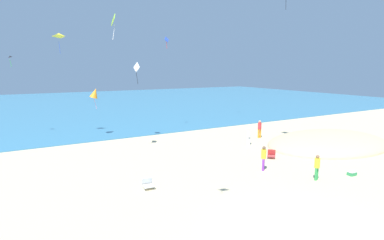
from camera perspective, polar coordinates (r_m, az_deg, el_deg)
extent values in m
plane|color=#C6B58C|center=(20.47, -1.85, -8.11)|extent=(120.00, 120.00, 0.00)
cube|color=teal|center=(57.37, -20.45, 2.78)|extent=(120.00, 60.00, 0.05)
ellipsoid|color=tan|center=(27.88, 24.22, -4.17)|extent=(11.36, 7.95, 1.92)
cube|color=#D13D3D|center=(22.14, 14.69, -6.59)|extent=(0.72, 0.72, 0.03)
cube|color=#D13D3D|center=(22.33, 14.73, -5.88)|extent=(0.51, 0.52, 0.44)
cylinder|color=#B7B7BC|center=(22.02, 15.37, -6.94)|extent=(0.02, 0.02, 0.17)
cylinder|color=#B7B7BC|center=(22.03, 13.95, -6.87)|extent=(0.02, 0.02, 0.17)
cube|color=white|center=(16.40, -8.14, -12.18)|extent=(0.60, 0.54, 0.03)
cube|color=white|center=(16.57, -8.44, -11.27)|extent=(0.58, 0.19, 0.37)
cylinder|color=#B7B7BC|center=(16.38, -7.00, -12.50)|extent=(0.02, 0.02, 0.17)
cylinder|color=#B7B7BC|center=(16.22, -8.95, -12.77)|extent=(0.02, 0.02, 0.17)
cube|color=#339956|center=(20.51, 27.85, -8.91)|extent=(0.49, 0.35, 0.21)
cube|color=white|center=(20.47, 27.88, -8.58)|extent=(0.51, 0.37, 0.04)
cylinder|color=orange|center=(28.43, 12.71, -2.47)|extent=(0.14, 0.14, 0.80)
cylinder|color=orange|center=(28.34, 12.39, -2.50)|extent=(0.14, 0.14, 0.80)
cylinder|color=red|center=(28.25, 12.60, -1.09)|extent=(0.38, 0.38, 0.60)
sphere|color=tan|center=(28.18, 12.63, -0.29)|extent=(0.22, 0.22, 0.22)
cylinder|color=purple|center=(19.56, 13.29, -8.05)|extent=(0.13, 0.13, 0.77)
cylinder|color=purple|center=(19.39, 13.23, -8.20)|extent=(0.13, 0.13, 0.77)
cylinder|color=yellow|center=(19.28, 13.34, -6.23)|extent=(0.43, 0.43, 0.57)
sphere|color=brown|center=(19.19, 13.38, -5.13)|extent=(0.21, 0.21, 0.21)
cylinder|color=green|center=(18.70, 22.26, -9.40)|extent=(0.13, 0.13, 0.73)
cylinder|color=green|center=(18.84, 22.47, -9.27)|extent=(0.13, 0.13, 0.73)
cylinder|color=yellow|center=(18.58, 22.49, -7.47)|extent=(0.35, 0.35, 0.55)
sphere|color=#846047|center=(18.48, 22.56, -6.38)|extent=(0.20, 0.20, 0.20)
cylinder|color=white|center=(25.54, 10.77, -3.88)|extent=(0.12, 0.12, 0.70)
cylinder|color=white|center=(25.49, 10.44, -3.90)|extent=(0.12, 0.12, 0.70)
cylinder|color=white|center=(25.38, 10.65, -2.55)|extent=(0.36, 0.36, 0.52)
sphere|color=beige|center=(25.31, 10.67, -1.79)|extent=(0.19, 0.19, 0.19)
cube|color=blue|center=(30.60, -4.81, 14.85)|extent=(0.56, 0.29, 0.57)
cylinder|color=red|center=(30.56, -4.79, 13.84)|extent=(0.09, 0.08, 0.66)
cube|color=#99DB33|center=(21.54, -14.59, 17.78)|extent=(0.31, 0.84, 0.81)
cylinder|color=white|center=(21.44, -14.50, 15.67)|extent=(0.22, 0.07, 0.99)
cone|color=orange|center=(28.89, -17.84, 4.85)|extent=(1.12, 0.97, 1.03)
cylinder|color=pink|center=(28.97, -17.75, 3.07)|extent=(0.23, 0.10, 1.09)
pyramid|color=yellow|center=(29.27, -23.75, 14.44)|extent=(1.06, 0.99, 0.48)
cylinder|color=blue|center=(29.14, -23.64, 12.33)|extent=(0.09, 0.12, 1.04)
cylinder|color=black|center=(24.73, 17.25, 20.20)|extent=(0.07, 0.11, 0.91)
cube|color=white|center=(26.14, -10.37, 9.74)|extent=(0.28, 0.84, 0.85)
cylinder|color=black|center=(26.15, -10.31, 7.84)|extent=(0.21, 0.12, 1.12)
pyramid|color=black|center=(31.54, -31.08, 10.19)|extent=(0.41, 0.46, 0.22)
cylinder|color=green|center=(31.54, -30.95, 9.16)|extent=(0.12, 0.07, 0.64)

